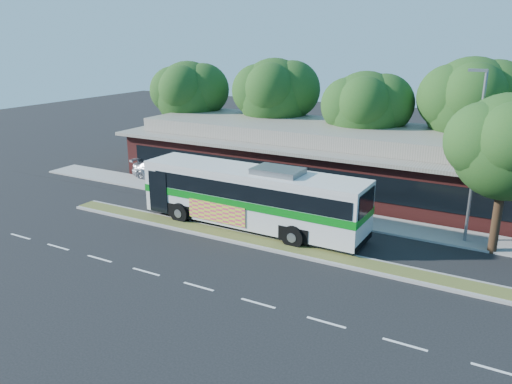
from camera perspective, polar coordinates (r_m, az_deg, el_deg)
ground at (r=26.35m, az=-0.25°, el=-6.30°), size 120.00×120.00×0.00m
median_strip at (r=26.81m, az=0.38°, el=-5.71°), size 26.00×1.10×0.15m
sidewalk at (r=31.69m, az=5.41°, el=-2.13°), size 44.00×2.60×0.12m
parking_lot at (r=44.33m, az=-14.41°, el=2.94°), size 14.00×12.00×0.01m
plaza_building at (r=37.02m, az=9.62°, el=3.87°), size 33.20×11.20×4.45m
lamp_post at (r=27.75m, az=23.77°, el=4.08°), size 0.93×0.18×9.07m
tree_bg_a at (r=45.06m, az=-7.20°, el=11.16°), size 6.47×5.80×8.63m
tree_bg_b at (r=41.75m, az=2.74°, el=11.18°), size 6.69×6.00×9.00m
tree_bg_c at (r=38.01m, az=13.01°, el=9.34°), size 6.24×5.60×8.26m
tree_bg_d at (r=37.61m, az=24.02°, el=9.50°), size 6.91×6.20×9.37m
transit_bus at (r=28.24m, az=-0.40°, el=-0.14°), size 13.47×3.34×3.76m
sedan at (r=38.98m, az=-10.46°, el=2.44°), size 5.31×2.17×1.54m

